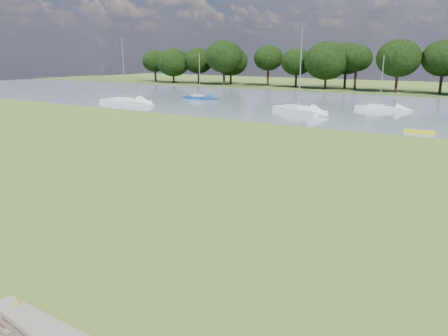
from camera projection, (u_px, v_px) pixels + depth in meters
The scene contains 7 objects.
ground at pixel (269, 199), 21.82m from camera, with size 220.00×220.00×0.00m, color olive.
river at pixel (422, 111), 55.80m from camera, with size 220.00×40.00×0.10m, color gray.
kayak at pixel (419, 132), 39.67m from camera, with size 2.65×0.62×0.27m, color yellow.
sailboat_0 at pixel (125, 100), 63.24m from camera, with size 8.26×2.70×9.26m.
sailboat_1 at pixel (199, 97), 70.06m from camera, with size 5.54×2.08×7.16m.
sailboat_2 at pixel (298, 109), 53.64m from camera, with size 7.91×5.17×10.10m.
sailboat_7 at pixel (379, 107), 56.10m from camera, with size 6.22×2.66×6.89m.
Camera 1 is at (9.49, -18.56, 6.97)m, focal length 35.00 mm.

